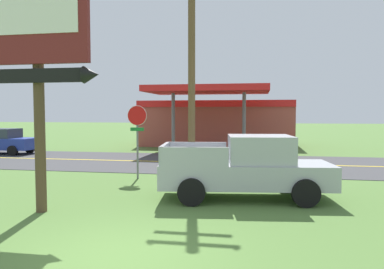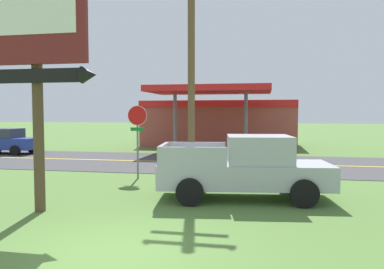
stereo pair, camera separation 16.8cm
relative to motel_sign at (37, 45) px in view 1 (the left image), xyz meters
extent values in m
plane|color=#4C7033|center=(3.07, -2.39, -4.40)|extent=(180.00, 180.00, 0.00)
cube|color=#3D3D3F|center=(3.07, 10.61, -4.39)|extent=(140.00, 8.00, 0.02)
cube|color=gold|center=(3.07, 10.61, -4.38)|extent=(126.00, 0.20, 0.01)
cylinder|color=brown|center=(-0.07, 0.14, -1.19)|extent=(0.28, 0.28, 6.42)
cube|color=maroon|center=(-0.07, -0.04, 0.62)|extent=(3.05, 0.16, 2.20)
cube|color=white|center=(-0.07, -0.13, 0.88)|extent=(2.56, 0.03, 1.23)
cube|color=black|center=(-0.07, -0.04, -0.78)|extent=(2.75, 0.12, 0.36)
cone|color=black|center=(1.51, -0.04, -0.78)|extent=(0.40, 0.44, 0.44)
cylinder|color=slate|center=(0.87, 5.44, -3.30)|extent=(0.08, 0.08, 2.20)
cylinder|color=red|center=(0.87, 5.41, -1.85)|extent=(0.76, 0.03, 0.76)
cylinder|color=white|center=(0.87, 5.43, -1.85)|extent=(0.80, 0.01, 0.80)
cube|color=#19722D|center=(0.87, 5.41, -2.40)|extent=(0.56, 0.03, 0.14)
cylinder|color=brown|center=(3.24, 4.58, -0.18)|extent=(0.26, 0.26, 8.44)
cube|color=#A84C42|center=(2.31, 22.03, -2.60)|extent=(12.00, 6.00, 3.60)
cube|color=red|center=(2.31, 18.98, -1.05)|extent=(12.00, 0.12, 0.50)
cube|color=red|center=(2.31, 16.03, -0.20)|extent=(8.00, 5.00, 0.40)
cylinder|color=slate|center=(-0.09, 16.03, -2.30)|extent=(0.24, 0.24, 4.20)
cylinder|color=slate|center=(4.71, 16.03, -2.30)|extent=(0.24, 0.24, 4.20)
cube|color=#A8AAAF|center=(5.27, 2.66, -3.64)|extent=(5.40, 2.60, 0.72)
cube|color=#A8AAAF|center=(5.71, 2.71, -2.86)|extent=(2.11, 2.02, 0.84)
cube|color=#28333D|center=(6.60, 2.82, -2.86)|extent=(0.31, 1.66, 0.71)
cube|color=#A8AAAF|center=(3.64, 3.38, -3.00)|extent=(1.95, 0.36, 0.56)
cube|color=#A8AAAF|center=(3.87, 1.55, -3.00)|extent=(1.95, 0.36, 0.56)
cube|color=#A8AAAF|center=(2.79, 2.34, -3.00)|extent=(0.35, 1.88, 0.56)
cylinder|color=black|center=(6.75, 3.83, -4.00)|extent=(0.83, 0.38, 0.80)
cylinder|color=black|center=(6.99, 1.89, -4.00)|extent=(0.83, 0.38, 0.80)
cylinder|color=black|center=(3.55, 3.43, -4.00)|extent=(0.83, 0.38, 0.80)
cylinder|color=black|center=(3.79, 1.48, -4.00)|extent=(0.83, 0.38, 0.80)
cube|color=#233893|center=(-10.57, 12.61, -3.72)|extent=(4.20, 1.76, 0.72)
cube|color=#2D3842|center=(-10.72, 12.61, -3.06)|extent=(2.10, 1.56, 0.60)
cylinder|color=black|center=(-9.27, 13.49, -4.08)|extent=(0.64, 0.24, 0.64)
cylinder|color=black|center=(-9.27, 11.73, -4.08)|extent=(0.64, 0.24, 0.64)
camera|label=1|loc=(5.67, -8.93, -1.74)|focal=35.02mm
camera|label=2|loc=(5.83, -8.90, -1.74)|focal=35.02mm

